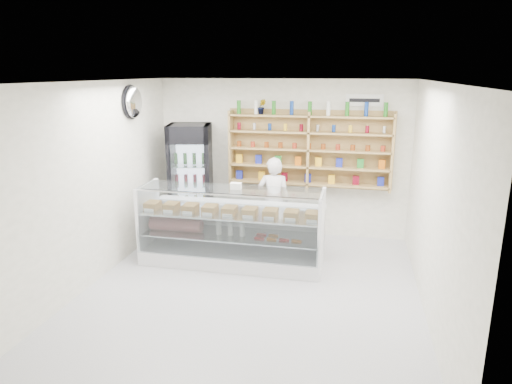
# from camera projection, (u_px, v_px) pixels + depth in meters

# --- Properties ---
(room) EXTENTS (5.00, 5.00, 5.00)m
(room) POSITION_uv_depth(u_px,v_px,m) (251.00, 193.00, 5.89)
(room) COLOR #B7B6BC
(room) RESTS_ON ground
(display_counter) EXTENTS (2.80, 0.84, 1.22)m
(display_counter) POSITION_uv_depth(u_px,v_px,m) (232.00, 242.00, 7.10)
(display_counter) COLOR white
(display_counter) RESTS_ON floor
(shop_worker) EXTENTS (0.59, 0.41, 1.53)m
(shop_worker) POSITION_uv_depth(u_px,v_px,m) (274.00, 201.00, 7.82)
(shop_worker) COLOR silver
(shop_worker) RESTS_ON floor
(drinks_cooler) EXTENTS (0.87, 0.85, 2.03)m
(drinks_cooler) POSITION_uv_depth(u_px,v_px,m) (191.00, 181.00, 8.19)
(drinks_cooler) COLOR black
(drinks_cooler) RESTS_ON floor
(wall_shelving) EXTENTS (2.84, 0.28, 1.33)m
(wall_shelving) POSITION_uv_depth(u_px,v_px,m) (309.00, 150.00, 7.95)
(wall_shelving) COLOR #A2874C
(wall_shelving) RESTS_ON back_wall
(potted_plant) EXTENTS (0.16, 0.14, 0.26)m
(potted_plant) POSITION_uv_depth(u_px,v_px,m) (262.00, 107.00, 7.93)
(potted_plant) COLOR #1E6626
(potted_plant) RESTS_ON wall_shelving
(security_mirror) EXTENTS (0.15, 0.50, 0.50)m
(security_mirror) POSITION_uv_depth(u_px,v_px,m) (134.00, 102.00, 7.20)
(security_mirror) COLOR silver
(security_mirror) RESTS_ON left_wall
(wall_sign) EXTENTS (0.62, 0.03, 0.20)m
(wall_sign) POSITION_uv_depth(u_px,v_px,m) (364.00, 100.00, 7.66)
(wall_sign) COLOR white
(wall_sign) RESTS_ON back_wall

